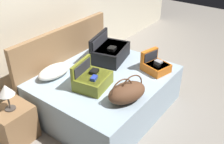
{
  "coord_description": "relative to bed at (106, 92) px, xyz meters",
  "views": [
    {
      "loc": [
        -2.39,
        -1.51,
        2.45
      ],
      "look_at": [
        0.0,
        0.29,
        0.66
      ],
      "focal_mm": 41.46,
      "sensor_mm": 36.0,
      "label": 1
    }
  ],
  "objects": [
    {
      "name": "ground_plane",
      "position": [
        0.0,
        -0.4,
        -0.28
      ],
      "size": [
        12.0,
        12.0,
        0.0
      ],
      "primitive_type": "plane",
      "color": "gray"
    },
    {
      "name": "back_wall",
      "position": [
        0.0,
        1.25,
        1.02
      ],
      "size": [
        8.0,
        0.1,
        2.6
      ],
      "primitive_type": "cube",
      "color": "beige",
      "rests_on": "ground"
    },
    {
      "name": "bed",
      "position": [
        0.0,
        0.0,
        0.0
      ],
      "size": [
        1.81,
        1.52,
        0.56
      ],
      "primitive_type": "cube",
      "color": "#99ADBC",
      "rests_on": "ground"
    },
    {
      "name": "headboard",
      "position": [
        0.0,
        0.8,
        0.26
      ],
      "size": [
        1.84,
        0.08,
        1.07
      ],
      "primitive_type": "cube",
      "color": "olive",
      "rests_on": "ground"
    },
    {
      "name": "hard_case_large",
      "position": [
        0.42,
        0.24,
        0.41
      ],
      "size": [
        0.68,
        0.56,
        0.39
      ],
      "rotation": [
        0.0,
        0.0,
        0.25
      ],
      "color": "black",
      "rests_on": "bed"
    },
    {
      "name": "hard_case_medium",
      "position": [
        -0.31,
        -0.03,
        0.39
      ],
      "size": [
        0.5,
        0.45,
        0.34
      ],
      "rotation": [
        0.0,
        0.0,
        0.19
      ],
      "color": "olive",
      "rests_on": "bed"
    },
    {
      "name": "hard_case_small",
      "position": [
        0.54,
        -0.48,
        0.37
      ],
      "size": [
        0.37,
        0.41,
        0.28
      ],
      "rotation": [
        0.0,
        0.0,
        -0.25
      ],
      "color": "#D16619",
      "rests_on": "bed"
    },
    {
      "name": "duffel_bag",
      "position": [
        -0.29,
        -0.55,
        0.4
      ],
      "size": [
        0.57,
        0.44,
        0.33
      ],
      "rotation": [
        0.0,
        0.0,
        -0.33
      ],
      "color": "brown",
      "rests_on": "bed"
    },
    {
      "name": "pillow_near_headboard",
      "position": [
        -0.43,
        0.55,
        0.36
      ],
      "size": [
        0.52,
        0.3,
        0.15
      ],
      "primitive_type": "ellipsoid",
      "rotation": [
        0.0,
        0.0,
        -0.04
      ],
      "color": "white",
      "rests_on": "bed"
    },
    {
      "name": "nightstand",
      "position": [
        -1.18,
        0.51,
        -0.04
      ],
      "size": [
        0.44,
        0.4,
        0.49
      ],
      "primitive_type": "cube",
      "color": "olive",
      "rests_on": "ground"
    },
    {
      "name": "table_lamp",
      "position": [
        -1.18,
        0.51,
        0.47
      ],
      "size": [
        0.19,
        0.19,
        0.34
      ],
      "color": "#3F3833",
      "rests_on": "nightstand"
    }
  ]
}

